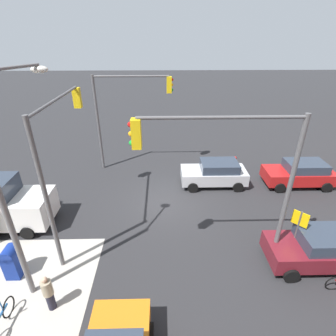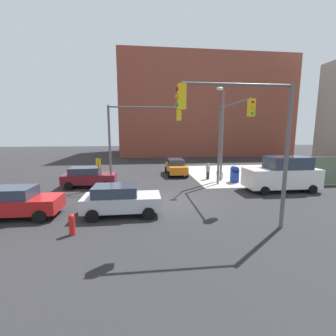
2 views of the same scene
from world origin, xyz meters
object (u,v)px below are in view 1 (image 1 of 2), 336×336
(traffic_signal_nw_corner, at_px, (232,165))
(sedan_red, at_px, (300,173))
(street_lamp_corner, at_px, (8,180))
(sedan_maroon, at_px, (320,248))
(traffic_signal_ne_corner, at_px, (60,144))
(pedestrian_crossing, at_px, (48,293))
(bicycle_leaning_on_fence, at_px, (0,321))
(traffic_signal_se_corner, at_px, (126,105))
(mailbox_blue, at_px, (12,261))
(hatchback_silver, at_px, (215,173))
(fire_hydrant, at_px, (234,162))

(traffic_signal_nw_corner, distance_m, sedan_red, 9.68)
(street_lamp_corner, bearing_deg, traffic_signal_nw_corner, -172.39)
(sedan_maroon, height_order, sedan_red, same)
(sedan_maroon, bearing_deg, sedan_red, -109.08)
(traffic_signal_ne_corner, height_order, pedestrian_crossing, traffic_signal_ne_corner)
(street_lamp_corner, xyz_separation_m, bicycle_leaning_on_fence, (0.57, 1.73, -4.35))
(traffic_signal_se_corner, relative_size, street_lamp_corner, 0.81)
(mailbox_blue, distance_m, sedan_red, 16.22)
(hatchback_silver, xyz_separation_m, sedan_red, (-5.40, 0.17, 0.00))
(traffic_signal_se_corner, distance_m, sedan_red, 12.03)
(hatchback_silver, bearing_deg, pedestrian_crossing, 49.02)
(traffic_signal_se_corner, distance_m, traffic_signal_ne_corner, 7.07)
(fire_hydrant, xyz_separation_m, sedan_maroon, (-1.30, 8.89, 0.36))
(sedan_maroon, xyz_separation_m, sedan_red, (-2.24, -6.47, 0.00))
(fire_hydrant, xyz_separation_m, pedestrian_crossing, (9.20, 10.70, 0.31))
(fire_hydrant, bearing_deg, street_lamp_corner, 43.95)
(traffic_signal_se_corner, bearing_deg, sedan_red, 166.21)
(bicycle_leaning_on_fence, bearing_deg, pedestrian_crossing, -153.54)
(sedan_red, distance_m, bicycle_leaning_on_fence, 16.75)
(traffic_signal_se_corner, xyz_separation_m, bicycle_leaning_on_fence, (3.05, 11.70, -4.26))
(street_lamp_corner, distance_m, bicycle_leaning_on_fence, 4.72)
(traffic_signal_nw_corner, height_order, mailbox_blue, traffic_signal_nw_corner)
(sedan_red, bearing_deg, pedestrian_crossing, 33.02)
(street_lamp_corner, height_order, bicycle_leaning_on_fence, street_lamp_corner)
(mailbox_blue, height_order, bicycle_leaning_on_fence, mailbox_blue)
(street_lamp_corner, xyz_separation_m, fire_hydrant, (-10.03, -9.67, -4.22))
(sedan_maroon, distance_m, hatchback_silver, 7.35)
(traffic_signal_nw_corner, xyz_separation_m, fire_hydrant, (-2.77, -8.70, -4.17))
(sedan_maroon, bearing_deg, traffic_signal_se_corner, -46.06)
(traffic_signal_se_corner, distance_m, pedestrian_crossing, 11.76)
(traffic_signal_nw_corner, distance_m, traffic_signal_ne_corner, 7.08)
(hatchback_silver, bearing_deg, sedan_red, 178.24)
(sedan_maroon, height_order, hatchback_silver, same)
(street_lamp_corner, height_order, sedan_red, street_lamp_corner)
(traffic_signal_se_corner, bearing_deg, hatchback_silver, 155.80)
(sedan_red, bearing_deg, traffic_signal_se_corner, -13.79)
(hatchback_silver, bearing_deg, traffic_signal_nw_corner, 82.02)
(traffic_signal_ne_corner, xyz_separation_m, sedan_red, (-13.04, -4.07, -3.80))
(fire_hydrant, relative_size, hatchback_silver, 0.23)
(pedestrian_crossing, bearing_deg, traffic_signal_ne_corner, 67.84)
(traffic_signal_ne_corner, xyz_separation_m, sedan_maroon, (-10.80, 2.39, -3.80))
(street_lamp_corner, relative_size, mailbox_blue, 5.59)
(hatchback_silver, bearing_deg, mailbox_blue, 36.64)
(mailbox_blue, bearing_deg, sedan_maroon, -178.58)
(sedan_maroon, bearing_deg, pedestrian_crossing, 9.78)
(traffic_signal_ne_corner, height_order, hatchback_silver, traffic_signal_ne_corner)
(street_lamp_corner, height_order, mailbox_blue, street_lamp_corner)
(mailbox_blue, height_order, sedan_maroon, sedan_maroon)
(traffic_signal_se_corner, bearing_deg, sedan_maroon, 133.94)
(sedan_maroon, xyz_separation_m, pedestrian_crossing, (10.50, 1.81, -0.05))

